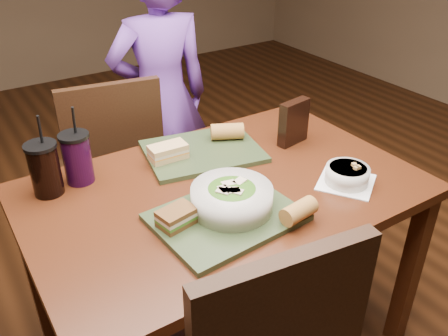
{
  "coord_description": "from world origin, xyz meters",
  "views": [
    {
      "loc": [
        -0.73,
        -1.13,
        1.61
      ],
      "look_at": [
        0.0,
        0.0,
        0.82
      ],
      "focal_mm": 38.0,
      "sensor_mm": 36.0,
      "label": 1
    }
  ],
  "objects_px": {
    "dining_table": "(224,208)",
    "cup_berry": "(77,158)",
    "chair_far": "(111,167)",
    "sandwich_near": "(177,217)",
    "tray_near": "(226,217)",
    "tray_far": "(203,151)",
    "diner": "(161,99)",
    "chip_bag": "(294,122)",
    "cup_cola": "(45,169)",
    "baguette_near": "(299,211)",
    "salad_bowl": "(232,197)",
    "sandwich_far": "(168,152)",
    "baguette_far": "(227,131)",
    "soup_bowl": "(347,175)"
  },
  "relations": [
    {
      "from": "dining_table",
      "to": "cup_berry",
      "type": "bearing_deg",
      "value": 143.1
    },
    {
      "from": "chair_far",
      "to": "sandwich_near",
      "type": "relative_size",
      "value": 8.0
    },
    {
      "from": "tray_near",
      "to": "tray_far",
      "type": "xyz_separation_m",
      "value": [
        0.15,
        0.4,
        0.0
      ]
    },
    {
      "from": "diner",
      "to": "chip_bag",
      "type": "bearing_deg",
      "value": 111.6
    },
    {
      "from": "sandwich_near",
      "to": "cup_cola",
      "type": "bearing_deg",
      "value": 123.07
    },
    {
      "from": "diner",
      "to": "cup_berry",
      "type": "xyz_separation_m",
      "value": [
        -0.61,
        -0.62,
        0.14
      ]
    },
    {
      "from": "chair_far",
      "to": "baguette_near",
      "type": "distance_m",
      "value": 1.05
    },
    {
      "from": "dining_table",
      "to": "sandwich_near",
      "type": "xyz_separation_m",
      "value": [
        -0.24,
        -0.12,
        0.13
      ]
    },
    {
      "from": "dining_table",
      "to": "salad_bowl",
      "type": "relative_size",
      "value": 5.23
    },
    {
      "from": "cup_berry",
      "to": "baguette_near",
      "type": "bearing_deg",
      "value": -51.9
    },
    {
      "from": "diner",
      "to": "baguette_near",
      "type": "relative_size",
      "value": 12.37
    },
    {
      "from": "diner",
      "to": "dining_table",
      "type": "bearing_deg",
      "value": 85.52
    },
    {
      "from": "chair_far",
      "to": "diner",
      "type": "relative_size",
      "value": 0.68
    },
    {
      "from": "diner",
      "to": "sandwich_far",
      "type": "bearing_deg",
      "value": 74.83
    },
    {
      "from": "tray_near",
      "to": "baguette_near",
      "type": "xyz_separation_m",
      "value": [
        0.17,
        -0.13,
        0.04
      ]
    },
    {
      "from": "baguette_near",
      "to": "baguette_far",
      "type": "xyz_separation_m",
      "value": [
        0.11,
        0.55,
        0.0
      ]
    },
    {
      "from": "tray_far",
      "to": "sandwich_far",
      "type": "distance_m",
      "value": 0.15
    },
    {
      "from": "sandwich_near",
      "to": "chip_bag",
      "type": "distance_m",
      "value": 0.69
    },
    {
      "from": "dining_table",
      "to": "baguette_near",
      "type": "bearing_deg",
      "value": -76.61
    },
    {
      "from": "chip_bag",
      "to": "baguette_far",
      "type": "bearing_deg",
      "value": 137.93
    },
    {
      "from": "tray_near",
      "to": "diner",
      "type": "bearing_deg",
      "value": 73.71
    },
    {
      "from": "tray_far",
      "to": "baguette_far",
      "type": "height_order",
      "value": "baguette_far"
    },
    {
      "from": "soup_bowl",
      "to": "baguette_far",
      "type": "xyz_separation_m",
      "value": [
        -0.18,
        0.47,
        0.02
      ]
    },
    {
      "from": "chair_far",
      "to": "diner",
      "type": "height_order",
      "value": "diner"
    },
    {
      "from": "sandwich_far",
      "to": "cup_berry",
      "type": "bearing_deg",
      "value": 170.49
    },
    {
      "from": "chair_far",
      "to": "cup_cola",
      "type": "bearing_deg",
      "value": -129.25
    },
    {
      "from": "soup_bowl",
      "to": "cup_berry",
      "type": "distance_m",
      "value": 0.91
    },
    {
      "from": "salad_bowl",
      "to": "soup_bowl",
      "type": "relative_size",
      "value": 1.01
    },
    {
      "from": "salad_bowl",
      "to": "baguette_far",
      "type": "xyz_separation_m",
      "value": [
        0.25,
        0.4,
        -0.01
      ]
    },
    {
      "from": "baguette_near",
      "to": "cup_cola",
      "type": "xyz_separation_m",
      "value": [
        -0.57,
        0.57,
        0.04
      ]
    },
    {
      "from": "salad_bowl",
      "to": "baguette_far",
      "type": "relative_size",
      "value": 1.97
    },
    {
      "from": "sandwich_far",
      "to": "sandwich_near",
      "type": "bearing_deg",
      "value": -113.45
    },
    {
      "from": "soup_bowl",
      "to": "chip_bag",
      "type": "bearing_deg",
      "value": 83.16
    },
    {
      "from": "tray_far",
      "to": "cup_berry",
      "type": "relative_size",
      "value": 1.54
    },
    {
      "from": "salad_bowl",
      "to": "soup_bowl",
      "type": "height_order",
      "value": "salad_bowl"
    },
    {
      "from": "sandwich_far",
      "to": "cup_cola",
      "type": "height_order",
      "value": "cup_cola"
    },
    {
      "from": "dining_table",
      "to": "sandwich_far",
      "type": "xyz_separation_m",
      "value": [
        -0.08,
        0.24,
        0.14
      ]
    },
    {
      "from": "tray_far",
      "to": "cup_cola",
      "type": "bearing_deg",
      "value": 175.82
    },
    {
      "from": "sandwich_far",
      "to": "baguette_far",
      "type": "distance_m",
      "value": 0.27
    },
    {
      "from": "diner",
      "to": "tray_near",
      "type": "xyz_separation_m",
      "value": [
        -0.32,
        -1.08,
        0.06
      ]
    },
    {
      "from": "dining_table",
      "to": "sandwich_near",
      "type": "bearing_deg",
      "value": -153.05
    },
    {
      "from": "dining_table",
      "to": "cup_berry",
      "type": "distance_m",
      "value": 0.52
    },
    {
      "from": "sandwich_near",
      "to": "salad_bowl",
      "type": "bearing_deg",
      "value": -6.32
    },
    {
      "from": "salad_bowl",
      "to": "cup_cola",
      "type": "height_order",
      "value": "cup_cola"
    },
    {
      "from": "salad_bowl",
      "to": "diner",
      "type": "bearing_deg",
      "value": 75.04
    },
    {
      "from": "soup_bowl",
      "to": "sandwich_far",
      "type": "xyz_separation_m",
      "value": [
        -0.44,
        0.45,
        0.01
      ]
    },
    {
      "from": "cup_cola",
      "to": "chip_bag",
      "type": "xyz_separation_m",
      "value": [
        0.9,
        -0.15,
        -0.0
      ]
    },
    {
      "from": "salad_bowl",
      "to": "sandwich_near",
      "type": "bearing_deg",
      "value": 173.68
    },
    {
      "from": "dining_table",
      "to": "chair_far",
      "type": "height_order",
      "value": "chair_far"
    },
    {
      "from": "cup_cola",
      "to": "chip_bag",
      "type": "height_order",
      "value": "cup_cola"
    }
  ]
}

